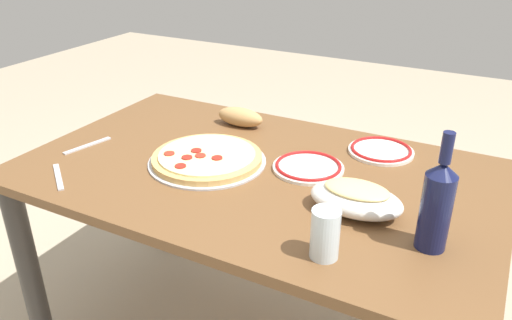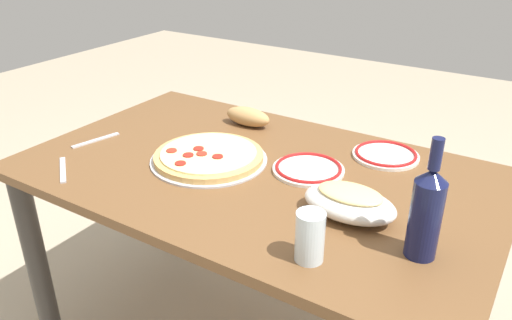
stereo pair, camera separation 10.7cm
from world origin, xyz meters
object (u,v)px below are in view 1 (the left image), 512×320
object	(u,v)px
water_glass	(325,234)
bread_loaf	(240,117)
baked_pasta_dish	(356,198)
side_plate_near	(308,167)
pepperoni_pizza	(207,158)
dining_table	(256,202)
side_plate_far	(381,150)
wine_bottle	(437,204)

from	to	relation	value
water_glass	bread_loaf	xyz separation A→B (m)	(0.54, -0.59, -0.03)
baked_pasta_dish	side_plate_near	size ratio (longest dim) A/B	1.12
pepperoni_pizza	side_plate_near	size ratio (longest dim) A/B	1.70
dining_table	side_plate_far	xyz separation A→B (m)	(-0.30, -0.29, 0.12)
wine_bottle	bread_loaf	bearing A→B (deg)	-30.45
dining_table	side_plate_near	size ratio (longest dim) A/B	6.61
baked_pasta_dish	side_plate_near	world-z (taller)	baked_pasta_dish
baked_pasta_dish	wine_bottle	xyz separation A→B (m)	(-0.20, 0.07, 0.07)
side_plate_near	bread_loaf	world-z (taller)	bread_loaf
water_glass	side_plate_near	distance (m)	0.43
pepperoni_pizza	wine_bottle	xyz separation A→B (m)	(-0.69, 0.13, 0.10)
water_glass	bread_loaf	size ratio (longest dim) A/B	0.67
pepperoni_pizza	dining_table	bearing A→B (deg)	-168.83
water_glass	bread_loaf	distance (m)	0.80
pepperoni_pizza	wine_bottle	world-z (taller)	wine_bottle
pepperoni_pizza	side_plate_far	distance (m)	0.55
bread_loaf	pepperoni_pizza	bearing A→B (deg)	100.52
wine_bottle	bread_loaf	distance (m)	0.87
side_plate_near	side_plate_far	size ratio (longest dim) A/B	1.03
dining_table	wine_bottle	bearing A→B (deg)	163.32
pepperoni_pizza	bread_loaf	bearing A→B (deg)	-79.48
dining_table	side_plate_far	bearing A→B (deg)	-136.08
baked_pasta_dish	wine_bottle	size ratio (longest dim) A/B	0.84
wine_bottle	side_plate_near	xyz separation A→B (m)	(0.40, -0.23, -0.10)
side_plate_near	bread_loaf	size ratio (longest dim) A/B	1.21
wine_bottle	side_plate_far	distance (m)	0.52
baked_pasta_dish	wine_bottle	distance (m)	0.22
dining_table	baked_pasta_dish	distance (m)	0.38
baked_pasta_dish	side_plate_far	world-z (taller)	baked_pasta_dish
dining_table	wine_bottle	distance (m)	0.60
side_plate_near	side_plate_far	xyz separation A→B (m)	(-0.16, -0.22, 0.00)
bread_loaf	water_glass	bearing A→B (deg)	132.89
water_glass	side_plate_near	xyz separation A→B (m)	(0.19, -0.38, -0.05)
dining_table	side_plate_far	world-z (taller)	side_plate_far
baked_pasta_dish	side_plate_far	xyz separation A→B (m)	(0.04, -0.38, -0.03)
wine_bottle	bread_loaf	size ratio (longest dim) A/B	1.62
side_plate_near	bread_loaf	distance (m)	0.41
side_plate_far	dining_table	bearing A→B (deg)	43.92
dining_table	bread_loaf	world-z (taller)	bread_loaf
pepperoni_pizza	side_plate_far	bearing A→B (deg)	-144.88
bread_loaf	side_plate_near	bearing A→B (deg)	149.38
pepperoni_pizza	water_glass	xyz separation A→B (m)	(-0.49, 0.28, 0.05)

